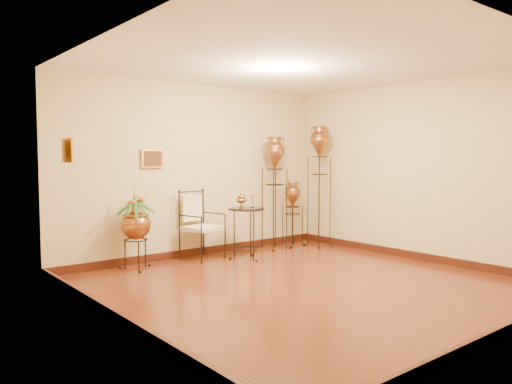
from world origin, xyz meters
TOP-DOWN VIEW (x-y plane):
  - ground at (0.00, 0.00)m, footprint 5.00×5.00m
  - room_shell at (-0.01, 0.01)m, footprint 5.02×5.02m
  - amphora_tall at (2.15, 1.83)m, footprint 0.47×0.47m
  - amphora_mid at (1.36, 2.15)m, footprint 0.55×0.55m
  - amphora_short at (1.80, 2.15)m, footprint 0.41×0.41m
  - planter_urn at (-1.29, 2.15)m, footprint 0.81×0.81m
  - armchair at (-0.16, 2.15)m, footprint 0.72×0.68m
  - side_table at (0.39, 1.72)m, footprint 0.58×0.58m

SIDE VIEW (x-z plane):
  - ground at x=0.00m, z-range 0.00..0.00m
  - side_table at x=0.39m, z-range -0.09..0.95m
  - armchair at x=-0.16m, z-range 0.00..1.09m
  - amphora_short at x=1.80m, z-range 0.00..1.19m
  - planter_urn at x=-1.29m, z-range 0.07..1.32m
  - amphora_mid at x=1.36m, z-range 0.01..2.01m
  - amphora_tall at x=2.15m, z-range 0.02..2.22m
  - room_shell at x=-0.01m, z-range 0.33..3.14m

